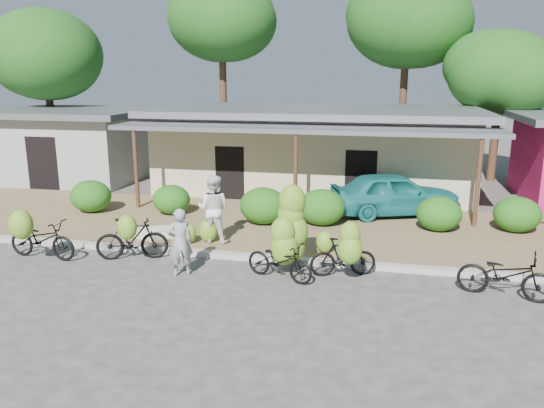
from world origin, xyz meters
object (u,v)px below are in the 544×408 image
(tree_back_left, at_px, (43,53))
(teal_van, at_px, (394,194))
(bike_left, at_px, (131,238))
(tree_center_right, at_px, (404,17))
(bike_far_left, at_px, (39,237))
(sack_near, at_px, (163,232))
(vendor, at_px, (180,242))
(bike_far_right, at_px, (506,275))
(tree_far_center, at_px, (219,16))
(bike_center, at_px, (286,241))
(bike_right, at_px, (345,253))
(tree_near_right, at_px, (496,70))
(bystander, at_px, (213,209))
(sack_far, at_px, (148,234))

(tree_back_left, height_order, teal_van, tree_back_left)
(tree_back_left, bearing_deg, bike_left, -48.95)
(tree_back_left, height_order, tree_center_right, tree_center_right)
(bike_far_left, relative_size, bike_left, 1.06)
(sack_near, bearing_deg, bike_far_left, -139.67)
(bike_left, height_order, vendor, vendor)
(bike_left, xyz_separation_m, bike_far_right, (8.90, -0.46, -0.09))
(tree_far_center, height_order, bike_center, tree_far_center)
(tree_far_center, distance_m, bike_left, 16.45)
(tree_far_center, height_order, bike_right, tree_far_center)
(tree_center_right, height_order, sack_near, tree_center_right)
(tree_back_left, relative_size, tree_near_right, 1.18)
(bystander, bearing_deg, tree_near_right, -126.03)
(bike_right, relative_size, bystander, 0.87)
(tree_center_right, height_order, bike_far_left, tree_center_right)
(tree_center_right, relative_size, sack_near, 11.14)
(tree_near_right, relative_size, sack_far, 8.77)
(bystander, bearing_deg, sack_near, -0.53)
(sack_near, distance_m, sack_far, 0.43)
(tree_far_center, xyz_separation_m, sack_far, (2.01, -13.34, -7.22))
(bike_far_left, height_order, teal_van, teal_van)
(tree_center_right, distance_m, teal_van, 11.60)
(bike_far_left, bearing_deg, bike_center, -82.43)
(tree_near_right, relative_size, bike_right, 4.00)
(bike_left, height_order, bike_center, bike_center)
(sack_far, distance_m, teal_van, 8.05)
(teal_van, bearing_deg, bystander, 109.17)
(vendor, bearing_deg, tree_back_left, -77.92)
(bystander, bearing_deg, bike_left, 45.09)
(bike_far_right, relative_size, teal_van, 0.49)
(tree_near_right, xyz_separation_m, bystander, (-9.06, -11.69, -3.77))
(bike_far_left, bearing_deg, sack_far, -42.75)
(sack_near, bearing_deg, tree_far_center, 100.30)
(tree_back_left, relative_size, bike_center, 3.56)
(bike_far_left, height_order, bike_far_right, bike_far_left)
(tree_back_left, height_order, tree_far_center, tree_far_center)
(bike_left, xyz_separation_m, teal_van, (6.60, 5.64, 0.23))
(tree_back_left, relative_size, vendor, 4.72)
(tree_back_left, relative_size, teal_van, 1.83)
(bike_center, height_order, sack_near, bike_center)
(tree_center_right, xyz_separation_m, tree_near_right, (4.00, -2.00, -2.44))
(bike_far_right, distance_m, teal_van, 6.53)
(tree_back_left, distance_m, bike_far_right, 23.32)
(tree_center_right, relative_size, sack_far, 12.63)
(tree_far_center, height_order, bike_left, tree_far_center)
(bike_center, relative_size, vendor, 1.32)
(tree_far_center, relative_size, sack_near, 11.21)
(tree_near_right, xyz_separation_m, vendor, (-9.12, -13.99, -4.02))
(bike_far_left, distance_m, sack_far, 2.85)
(bike_far_right, xyz_separation_m, bystander, (-7.22, 2.06, 0.55))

